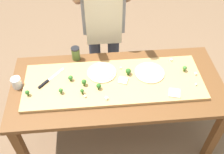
% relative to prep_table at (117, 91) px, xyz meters
% --- Properties ---
extents(ground_plane, '(8.00, 8.00, 0.00)m').
position_rel_prep_table_xyz_m(ground_plane, '(0.00, 0.00, -0.69)').
color(ground_plane, brown).
extents(prep_table, '(1.81, 0.81, 0.79)m').
position_rel_prep_table_xyz_m(prep_table, '(0.00, 0.00, 0.00)').
color(prep_table, brown).
rests_on(prep_table, ground).
extents(cutting_board, '(1.51, 0.52, 0.03)m').
position_rel_prep_table_xyz_m(cutting_board, '(-0.03, 0.01, 0.11)').
color(cutting_board, tan).
rests_on(cutting_board, prep_table).
extents(chefs_knife, '(0.21, 0.24, 0.02)m').
position_rel_prep_table_xyz_m(chefs_knife, '(-0.58, 0.05, 0.13)').
color(chefs_knife, '#B7BABF').
rests_on(chefs_knife, cutting_board).
extents(pizza_whole_white_garlic, '(0.26, 0.26, 0.02)m').
position_rel_prep_table_xyz_m(pizza_whole_white_garlic, '(0.29, 0.07, 0.13)').
color(pizza_whole_white_garlic, beige).
rests_on(pizza_whole_white_garlic, cutting_board).
extents(pizza_whole_cheese_artichoke, '(0.25, 0.25, 0.02)m').
position_rel_prep_table_xyz_m(pizza_whole_cheese_artichoke, '(-0.13, 0.11, 0.13)').
color(pizza_whole_cheese_artichoke, beige).
rests_on(pizza_whole_cheese_artichoke, cutting_board).
extents(pizza_slice_far_left, '(0.11, 0.11, 0.01)m').
position_rel_prep_table_xyz_m(pizza_slice_far_left, '(0.45, -0.18, 0.13)').
color(pizza_slice_far_left, silver).
rests_on(pizza_slice_far_left, cutting_board).
extents(pizza_slice_far_right, '(0.10, 0.10, 0.01)m').
position_rel_prep_table_xyz_m(pizza_slice_far_right, '(0.05, 0.00, 0.13)').
color(pizza_slice_far_right, silver).
rests_on(pizza_slice_far_right, cutting_board).
extents(broccoli_floret_front_right, '(0.04, 0.04, 0.06)m').
position_rel_prep_table_xyz_m(broccoli_floret_front_right, '(-0.28, -0.02, 0.16)').
color(broccoli_floret_front_right, '#366618').
rests_on(broccoli_floret_front_right, cutting_board).
extents(broccoli_floret_center_left, '(0.03, 0.03, 0.05)m').
position_rel_prep_table_xyz_m(broccoli_floret_center_left, '(-0.30, -0.11, 0.16)').
color(broccoli_floret_center_left, '#366618').
rests_on(broccoli_floret_center_left, cutting_board).
extents(broccoli_floret_front_left, '(0.04, 0.04, 0.05)m').
position_rel_prep_table_xyz_m(broccoli_floret_front_left, '(-0.16, -0.07, 0.16)').
color(broccoli_floret_front_left, '#366618').
rests_on(broccoli_floret_front_left, cutting_board).
extents(broccoli_floret_back_left, '(0.04, 0.04, 0.05)m').
position_rel_prep_table_xyz_m(broccoli_floret_back_left, '(-0.73, -0.09, 0.16)').
color(broccoli_floret_back_left, '#366618').
rests_on(broccoli_floret_back_left, cutting_board).
extents(broccoli_floret_back_mid, '(0.03, 0.03, 0.05)m').
position_rel_prep_table_xyz_m(broccoli_floret_back_mid, '(-0.47, -0.09, 0.16)').
color(broccoli_floret_back_mid, '#3F7220').
rests_on(broccoli_floret_back_mid, cutting_board).
extents(broccoli_floret_back_right, '(0.05, 0.05, 0.06)m').
position_rel_prep_table_xyz_m(broccoli_floret_back_right, '(0.10, 0.08, 0.16)').
color(broccoli_floret_back_right, '#366618').
rests_on(broccoli_floret_back_right, cutting_board).
extents(broccoli_floret_front_mid, '(0.04, 0.04, 0.05)m').
position_rel_prep_table_xyz_m(broccoli_floret_front_mid, '(-0.39, 0.05, 0.16)').
color(broccoli_floret_front_mid, '#3F7220').
rests_on(broccoli_floret_front_mid, cutting_board).
extents(broccoli_floret_center_right, '(0.04, 0.04, 0.05)m').
position_rel_prep_table_xyz_m(broccoli_floret_center_right, '(0.60, 0.07, 0.16)').
color(broccoli_floret_center_right, '#487A23').
rests_on(broccoli_floret_center_right, cutting_board).
extents(cheese_crumble_a, '(0.03, 0.03, 0.02)m').
position_rel_prep_table_xyz_m(cheese_crumble_a, '(0.51, 0.21, 0.14)').
color(cheese_crumble_a, white).
rests_on(cheese_crumble_a, cutting_board).
extents(cheese_crumble_b, '(0.02, 0.02, 0.02)m').
position_rel_prep_table_xyz_m(cheese_crumble_b, '(-0.28, -0.15, 0.13)').
color(cheese_crumble_b, white).
rests_on(cheese_crumble_b, cutting_board).
extents(cheese_crumble_c, '(0.03, 0.03, 0.02)m').
position_rel_prep_table_xyz_m(cheese_crumble_c, '(-0.11, -0.19, 0.14)').
color(cheese_crumble_c, white).
rests_on(cheese_crumble_c, cutting_board).
extents(cheese_crumble_d, '(0.02, 0.02, 0.01)m').
position_rel_prep_table_xyz_m(cheese_crumble_d, '(0.05, 0.15, 0.13)').
color(cheese_crumble_d, silver).
rests_on(cheese_crumble_d, cutting_board).
extents(cheese_crumble_e, '(0.03, 0.03, 0.02)m').
position_rel_prep_table_xyz_m(cheese_crumble_e, '(0.68, 0.02, 0.14)').
color(cheese_crumble_e, silver).
rests_on(cheese_crumble_e, cutting_board).
extents(cheese_crumble_f, '(0.02, 0.02, 0.02)m').
position_rel_prep_table_xyz_m(cheese_crumble_f, '(0.65, -0.10, 0.13)').
color(cheese_crumble_f, silver).
rests_on(cheese_crumble_f, cutting_board).
extents(flour_cup, '(0.08, 0.08, 0.09)m').
position_rel_prep_table_xyz_m(flour_cup, '(-0.84, 0.04, 0.14)').
color(flour_cup, white).
rests_on(flour_cup, prep_table).
extents(sauce_jar, '(0.08, 0.08, 0.13)m').
position_rel_prep_table_xyz_m(sauce_jar, '(-0.35, 0.35, 0.16)').
color(sauce_jar, '#517033').
rests_on(sauce_jar, prep_table).
extents(cook_center, '(0.54, 0.39, 1.67)m').
position_rel_prep_table_xyz_m(cook_center, '(-0.07, 0.64, 0.31)').
color(cook_center, '#333847').
rests_on(cook_center, ground).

